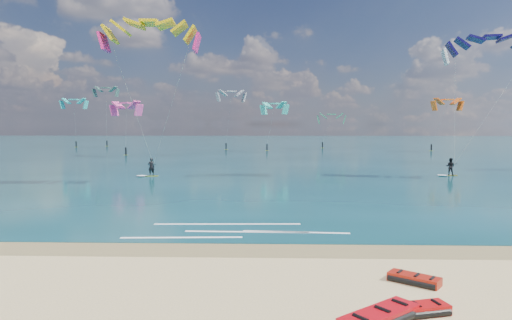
{
  "coord_description": "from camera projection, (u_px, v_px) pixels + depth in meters",
  "views": [
    {
      "loc": [
        2.37,
        -17.03,
        5.63
      ],
      "look_at": [
        1.61,
        8.0,
        3.66
      ],
      "focal_mm": 32.0,
      "sensor_mm": 36.0,
      "label": 1
    }
  ],
  "objects": [
    {
      "name": "ground",
      "position": [
        251.0,
        169.0,
        57.34
      ],
      "size": [
        320.0,
        320.0,
        0.0
      ],
      "primitive_type": "plane",
      "color": "tan",
      "rests_on": "ground"
    },
    {
      "name": "wet_sand_strip",
      "position": [
        217.0,
        250.0,
        20.47
      ],
      "size": [
        320.0,
        2.4,
        0.01
      ],
      "primitive_type": "cube",
      "color": "brown",
      "rests_on": "ground"
    },
    {
      "name": "sea",
      "position": [
        261.0,
        145.0,
        121.12
      ],
      "size": [
        320.0,
        200.0,
        0.04
      ],
      "primitive_type": "cube",
      "color": "#0A363A",
      "rests_on": "ground"
    },
    {
      "name": "packed_kite_left",
      "position": [
        413.0,
        315.0,
        13.48
      ],
      "size": [
        2.5,
        1.55,
        0.36
      ],
      "primitive_type": null,
      "rotation": [
        0.0,
        0.0,
        0.27
      ],
      "color": "#B6090A",
      "rests_on": "ground"
    },
    {
      "name": "packed_kite_mid",
      "position": [
        414.0,
        283.0,
        16.17
      ],
      "size": [
        2.14,
        1.94,
        0.35
      ],
      "primitive_type": null,
      "rotation": [
        0.0,
        0.0,
        -0.64
      ],
      "color": "#A0180B",
      "rests_on": "ground"
    },
    {
      "name": "kitesurfer_main",
      "position": [
        151.0,
        95.0,
        44.56
      ],
      "size": [
        9.84,
        9.12,
        16.51
      ],
      "rotation": [
        0.0,
        0.0,
        0.21
      ],
      "color": "#A6CB17",
      "rests_on": "sea"
    },
    {
      "name": "kitesurfer_far",
      "position": [
        474.0,
        91.0,
        47.56
      ],
      "size": [
        10.84,
        5.04,
        16.34
      ],
      "rotation": [
        0.0,
        0.0,
        -0.01
      ],
      "color": "gold",
      "rests_on": "sea"
    },
    {
      "name": "shoreline_foam",
      "position": [
        236.0,
        230.0,
        24.0
      ],
      "size": [
        11.51,
        3.65,
        0.01
      ],
      "color": "white",
      "rests_on": "ground"
    },
    {
      "name": "distant_kites",
      "position": [
        212.0,
        124.0,
        98.36
      ],
      "size": [
        87.7,
        36.45,
        14.54
      ],
      "color": "#3B5C54",
      "rests_on": "ground"
    }
  ]
}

